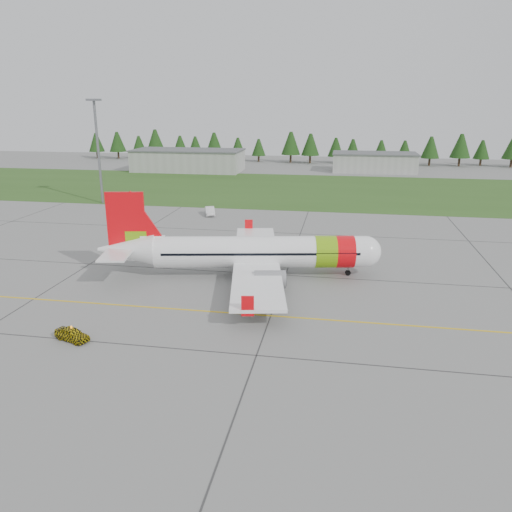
# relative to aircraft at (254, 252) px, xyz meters

# --- Properties ---
(ground) EXTENTS (320.00, 320.00, 0.00)m
(ground) POSITION_rel_aircraft_xyz_m (-6.30, -19.25, -2.89)
(ground) COLOR gray
(ground) RESTS_ON ground
(aircraft) EXTENTS (32.85, 30.69, 10.02)m
(aircraft) POSITION_rel_aircraft_xyz_m (0.00, 0.00, 0.00)
(aircraft) COLOR white
(aircraft) RESTS_ON ground
(follow_me_car) EXTENTS (1.52, 1.65, 3.34)m
(follow_me_car) POSITION_rel_aircraft_xyz_m (-12.40, -19.29, -1.22)
(follow_me_car) COLOR gold
(follow_me_car) RESTS_ON ground
(service_van) EXTENTS (1.99, 1.93, 4.56)m
(service_van) POSITION_rel_aircraft_xyz_m (-13.80, 31.63, -0.61)
(service_van) COLOR white
(service_van) RESTS_ON ground
(grass_strip) EXTENTS (320.00, 50.00, 0.03)m
(grass_strip) POSITION_rel_aircraft_xyz_m (-6.30, 62.75, -2.88)
(grass_strip) COLOR #30561E
(grass_strip) RESTS_ON ground
(taxi_guideline) EXTENTS (120.00, 0.25, 0.02)m
(taxi_guideline) POSITION_rel_aircraft_xyz_m (-6.30, -11.25, -2.88)
(taxi_guideline) COLOR gold
(taxi_guideline) RESTS_ON ground
(hangar_west) EXTENTS (32.00, 14.00, 6.00)m
(hangar_west) POSITION_rel_aircraft_xyz_m (-36.30, 90.75, 0.11)
(hangar_west) COLOR #A8A8A3
(hangar_west) RESTS_ON ground
(hangar_east) EXTENTS (24.00, 12.00, 5.20)m
(hangar_east) POSITION_rel_aircraft_xyz_m (18.70, 98.75, -0.29)
(hangar_east) COLOR #A8A8A3
(hangar_east) RESTS_ON ground
(floodlight_mast) EXTENTS (0.50, 0.50, 20.00)m
(floodlight_mast) POSITION_rel_aircraft_xyz_m (-38.30, 38.75, 7.11)
(floodlight_mast) COLOR slate
(floodlight_mast) RESTS_ON ground
(treeline) EXTENTS (160.00, 8.00, 10.00)m
(treeline) POSITION_rel_aircraft_xyz_m (-6.30, 118.75, 2.11)
(treeline) COLOR #1C3F14
(treeline) RESTS_ON ground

